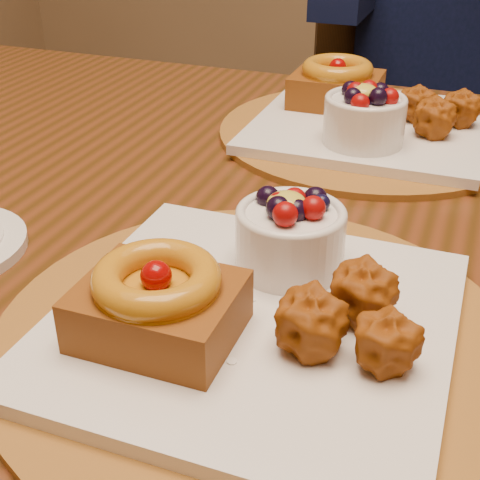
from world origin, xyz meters
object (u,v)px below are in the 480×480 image
at_px(dining_table, 322,274).
at_px(chair_far, 407,161).
at_px(place_setting_far, 368,117).
at_px(place_setting_near, 252,306).

xyz_separation_m(dining_table, chair_far, (-0.01, 0.85, -0.21)).
xyz_separation_m(dining_table, place_setting_far, (-0.00, 0.21, 0.10)).
bearing_deg(chair_far, place_setting_near, -113.00).
bearing_deg(dining_table, place_setting_near, -90.68).
relative_size(place_setting_far, chair_far, 0.45).
distance_m(dining_table, place_setting_near, 0.24).
distance_m(dining_table, place_setting_far, 0.24).
bearing_deg(place_setting_far, chair_far, 90.62).
bearing_deg(chair_far, dining_table, -112.73).
distance_m(place_setting_near, place_setting_far, 0.43).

